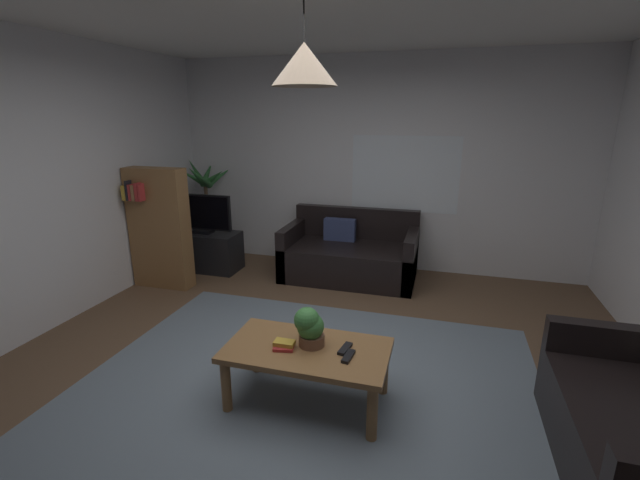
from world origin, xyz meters
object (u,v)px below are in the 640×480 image
object	(u,v)px
pendant_lamp	(304,64)
book_on_table_1	(284,343)
remote_on_table_1	(348,356)
coffee_table	(307,356)
remote_on_table_0	(345,349)
book_on_table_0	(284,348)
potted_plant_on_table	(309,326)
tv_stand	(206,251)
couch_under_window	(350,256)
bookshelf_corner	(159,228)
tv	(202,213)
potted_palm_corner	(207,212)

from	to	relation	value
pendant_lamp	book_on_table_1	bearing A→B (deg)	-162.44
book_on_table_1	remote_on_table_1	bearing A→B (deg)	-0.26
coffee_table	remote_on_table_0	bearing A→B (deg)	8.71
remote_on_table_0	coffee_table	bearing A→B (deg)	-161.96
book_on_table_0	remote_on_table_1	bearing A→B (deg)	1.81
potted_plant_on_table	pendant_lamp	distance (m)	1.67
book_on_table_0	potted_plant_on_table	xyz separation A→B (m)	(0.15, 0.10, 0.13)
coffee_table	tv_stand	xyz separation A→B (m)	(-2.12, 2.25, -0.11)
couch_under_window	bookshelf_corner	size ratio (longest dim) A/B	1.15
coffee_table	book_on_table_0	bearing A→B (deg)	-156.81
book_on_table_0	potted_plant_on_table	bearing A→B (deg)	31.85
tv_stand	tv	size ratio (longest dim) A/B	1.12
tv_stand	pendant_lamp	size ratio (longest dim) A/B	1.58
coffee_table	remote_on_table_1	size ratio (longest dim) A/B	7.02
book_on_table_0	tv	distance (m)	3.04
remote_on_table_1	potted_plant_on_table	xyz separation A→B (m)	(-0.29, 0.08, 0.13)
couch_under_window	bookshelf_corner	world-z (taller)	bookshelf_corner
remote_on_table_1	bookshelf_corner	distance (m)	3.10
coffee_table	book_on_table_0	world-z (taller)	book_on_table_0
remote_on_table_0	remote_on_table_1	world-z (taller)	same
remote_on_table_0	bookshelf_corner	world-z (taller)	bookshelf_corner
remote_on_table_1	remote_on_table_0	bearing A→B (deg)	121.44
coffee_table	potted_palm_corner	bearing A→B (deg)	130.89
book_on_table_0	book_on_table_1	bearing A→B (deg)	93.13
bookshelf_corner	coffee_table	bearing A→B (deg)	-34.68
couch_under_window	potted_plant_on_table	bearing A→B (deg)	-84.21
couch_under_window	pendant_lamp	size ratio (longest dim) A/B	2.83
remote_on_table_1	tv_stand	size ratio (longest dim) A/B	0.18
tv	potted_palm_corner	bearing A→B (deg)	112.73
book_on_table_1	potted_plant_on_table	size ratio (longest dim) A/B	0.49
couch_under_window	remote_on_table_0	xyz separation A→B (m)	(0.50, -2.45, 0.17)
tv_stand	tv	xyz separation A→B (m)	(0.00, -0.02, 0.51)
potted_palm_corner	potted_plant_on_table	bearing A→B (deg)	-48.66
pendant_lamp	tv_stand	bearing A→B (deg)	133.39
tv_stand	remote_on_table_1	bearing A→B (deg)	-43.42
remote_on_table_0	bookshelf_corner	size ratio (longest dim) A/B	0.11
book_on_table_0	couch_under_window	bearing A→B (deg)	92.12
book_on_table_1	tv_stand	world-z (taller)	tv_stand
coffee_table	tv	bearing A→B (deg)	133.67
book_on_table_0	tv_stand	xyz separation A→B (m)	(-1.98, 2.31, -0.19)
couch_under_window	remote_on_table_0	bearing A→B (deg)	-78.45
remote_on_table_0	tv_stand	size ratio (longest dim) A/B	0.18
coffee_table	pendant_lamp	size ratio (longest dim) A/B	1.98
coffee_table	couch_under_window	bearing A→B (deg)	95.54
book_on_table_0	remote_on_table_1	size ratio (longest dim) A/B	0.85
book_on_table_0	tv	world-z (taller)	tv
tv	book_on_table_1	bearing A→B (deg)	-48.98
book_on_table_1	bookshelf_corner	distance (m)	2.73
book_on_table_1	book_on_table_0	bearing A→B (deg)	-86.87
remote_on_table_1	pendant_lamp	bearing A→B (deg)	176.62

